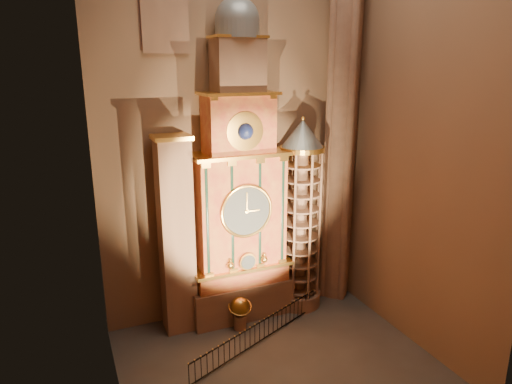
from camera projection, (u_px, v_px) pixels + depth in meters
name	position (u px, v px, depth m)	size (l,w,h in m)	color
floor	(280.00, 365.00, 21.06)	(14.00, 14.00, 0.00)	#383330
wall_back	(231.00, 113.00, 23.39)	(22.00, 22.00, 0.00)	#8F684D
wall_left	(99.00, 138.00, 15.41)	(22.00, 22.00, 0.00)	#8F684D
wall_right	(421.00, 119.00, 20.78)	(22.00, 22.00, 0.00)	#8F684D
astronomical_clock	(239.00, 199.00, 23.64)	(5.60, 2.41, 16.70)	#8C634C
portrait_tower	(176.00, 236.00, 22.77)	(1.80, 1.60, 10.20)	#8C634C
stair_turret	(300.00, 217.00, 25.13)	(2.50, 2.50, 10.80)	#8C634C
gothic_pier	(342.00, 110.00, 24.85)	(2.04, 2.04, 22.00)	#8C634C
celestial_globe	(240.00, 310.00, 23.74)	(1.39, 1.33, 1.78)	#8C634C
iron_railing	(260.00, 332.00, 22.58)	(8.22, 3.63, 1.12)	black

